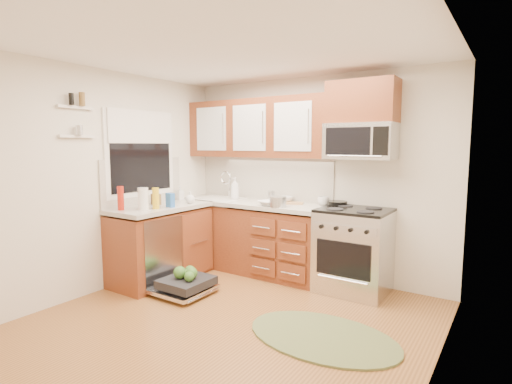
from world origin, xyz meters
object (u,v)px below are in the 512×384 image
Objects in this scene: sink at (219,207)px; bowl_b at (284,199)px; skillet at (337,203)px; cup at (323,201)px; range at (354,250)px; rug at (323,337)px; dishwasher at (184,285)px; stock_pot at (278,202)px; paper_towel_roll at (143,199)px; cutting_board at (293,203)px; bowl_a at (269,203)px; microwave at (360,141)px; upper_cabinets at (257,128)px.

sink is 0.96m from bowl_b.
cup is at bearing 170.21° from skillet.
rug is at bearing -81.83° from range.
bowl_b reaches higher than sink.
dishwasher is (-1.54, -1.13, -0.38)m from range.
cup is at bearing 114.47° from rug.
stock_pot reaches higher than cup.
paper_towel_roll reaches higher than sink.
skillet reaches higher than cutting_board.
rug is at bearing -29.88° from sink.
cup is at bearing 36.82° from bowl_a.
skillet is 0.98× the size of bowl_b.
range is 1.14m from bowl_a.
microwave reaches higher than sink.
dishwasher is at bearing -70.80° from sink.
upper_cabinets is 1.00m from bowl_b.
cutting_board is at bearing -2.55° from upper_cabinets.
microwave is (0.00, 0.12, 1.23)m from range.
range is at bearing -9.60° from bowl_b.
microwave is 3.28× the size of skillet.
upper_cabinets reaches higher than stock_pot.
range is 4.56× the size of stock_pot.
cup is at bearing 155.38° from range.
stock_pot is at bearing -159.26° from microwave.
bowl_a is (0.39, -0.32, -0.92)m from upper_cabinets.
bowl_a reaches higher than sink.
skillet is (1.65, 0.20, 0.17)m from sink.
cutting_board is 1.00× the size of paper_towel_roll.
upper_cabinets reaches higher than rug.
microwave reaches higher than cup.
bowl_b is at bearing 88.56° from bowl_a.
sink is 2.61× the size of bowl_b.
range reaches higher than rug.
range is at bearing 98.17° from rug.
microwave is 0.78m from skillet.
upper_cabinets reaches higher than skillet.
rug is 1.76m from skillet.
bowl_a is at bearing -169.94° from range.
bowl_a is at bearing 45.87° from paper_towel_roll.
paper_towel_roll is (-0.64, -1.38, -0.82)m from upper_cabinets.
microwave is 2.13m from sink.
bowl_a is (-0.14, 0.03, -0.03)m from stock_pot.
bowl_a is 1.03× the size of bowl_b.
upper_cabinets reaches higher than cup.
bowl_a is (-1.19, 1.04, 0.95)m from rug.
dishwasher is at bearing -143.73° from range.
skillet is (1.12, 0.04, -0.90)m from upper_cabinets.
upper_cabinets is at bearing 139.18° from rug.
upper_cabinets is 2.16× the size of range.
sink is at bearing 169.48° from bowl_a.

